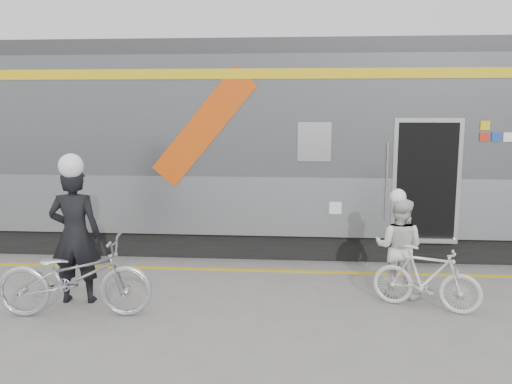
# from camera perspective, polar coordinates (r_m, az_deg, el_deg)

# --- Properties ---
(ground) EXTENTS (90.00, 90.00, 0.00)m
(ground) POSITION_cam_1_polar(r_m,az_deg,el_deg) (7.77, -6.30, -12.82)
(ground) COLOR slate
(ground) RESTS_ON ground
(train) EXTENTS (24.00, 3.17, 4.10)m
(train) POSITION_cam_1_polar(r_m,az_deg,el_deg) (11.30, 4.98, 4.80)
(train) COLOR black
(train) RESTS_ON ground
(safety_strip) EXTENTS (24.00, 0.12, 0.01)m
(safety_strip) POSITION_cam_1_polar(r_m,az_deg,el_deg) (9.77, -3.90, -8.13)
(safety_strip) COLOR gold
(safety_strip) RESTS_ON ground
(man) EXTENTS (0.78, 0.56, 2.03)m
(man) POSITION_cam_1_polar(r_m,az_deg,el_deg) (8.39, -18.51, -4.32)
(man) COLOR black
(man) RESTS_ON ground
(bicycle_left) EXTENTS (2.19, 0.95, 1.12)m
(bicycle_left) POSITION_cam_1_polar(r_m,az_deg,el_deg) (7.94, -18.56, -8.48)
(bicycle_left) COLOR #B0B3B9
(bicycle_left) RESTS_ON ground
(woman) EXTENTS (0.90, 0.81, 1.52)m
(woman) POSITION_cam_1_polar(r_m,az_deg,el_deg) (8.55, 14.81, -5.66)
(woman) COLOR silver
(woman) RESTS_ON ground
(bicycle_right) EXTENTS (1.58, 0.97, 0.92)m
(bicycle_right) POSITION_cam_1_polar(r_m,az_deg,el_deg) (8.18, 17.49, -8.65)
(bicycle_right) COLOR beige
(bicycle_right) RESTS_ON ground
(helmet_man) EXTENTS (0.35, 0.35, 0.35)m
(helmet_man) POSITION_cam_1_polar(r_m,az_deg,el_deg) (8.21, -18.92, 3.80)
(helmet_man) COLOR white
(helmet_man) RESTS_ON man
(helmet_woman) EXTENTS (0.24, 0.24, 0.24)m
(helmet_woman) POSITION_cam_1_polar(r_m,az_deg,el_deg) (8.37, 15.05, 0.18)
(helmet_woman) COLOR white
(helmet_woman) RESTS_ON woman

